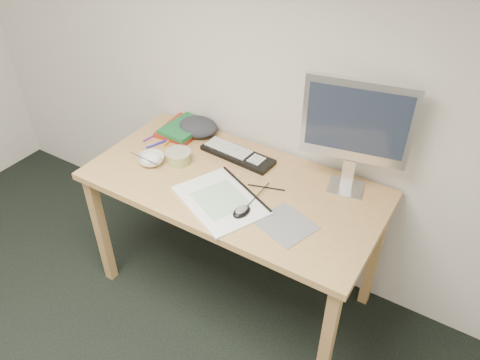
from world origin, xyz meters
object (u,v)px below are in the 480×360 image
object	(u,v)px
keyboard	(238,155)
sketchpad	(221,200)
rice_bowl	(151,160)
desk	(233,196)
monitor	(356,125)

from	to	relation	value
keyboard	sketchpad	bearing A→B (deg)	-65.78
sketchpad	rice_bowl	world-z (taller)	rice_bowl
desk	keyboard	world-z (taller)	keyboard
sketchpad	monitor	world-z (taller)	monitor
desk	keyboard	xyz separation A→B (m)	(-0.10, 0.19, 0.09)
monitor	rice_bowl	bearing A→B (deg)	-171.74
desk	sketchpad	bearing A→B (deg)	-79.62
sketchpad	keyboard	distance (m)	0.36
desk	sketchpad	world-z (taller)	sketchpad
desk	sketchpad	size ratio (longest dim) A/B	3.48
monitor	rice_bowl	size ratio (longest dim) A/B	4.08
rice_bowl	keyboard	bearing A→B (deg)	39.16
sketchpad	keyboard	xyz separation A→B (m)	(-0.12, 0.34, 0.01)
sketchpad	rice_bowl	distance (m)	0.46
keyboard	desk	bearing A→B (deg)	-59.24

